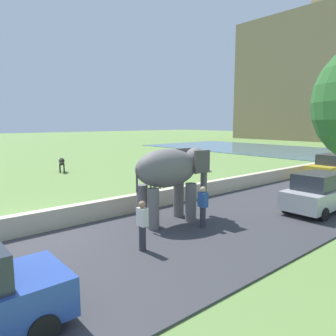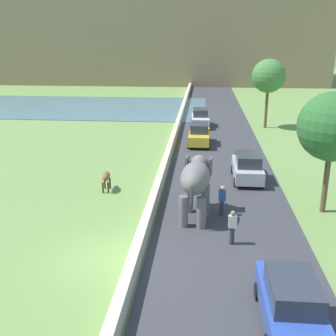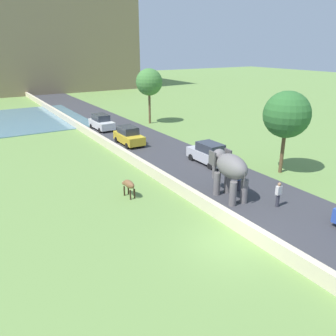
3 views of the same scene
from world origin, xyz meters
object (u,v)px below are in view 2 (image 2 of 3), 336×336
Objects in this scene: car_white at (200,118)px; car_yellow at (199,135)px; car_blue at (291,302)px; person_trailing at (232,227)px; person_beside_elephant at (222,200)px; elephant at (196,180)px; cow_brown at (106,177)px; car_silver at (247,167)px.

car_white is 7.33m from car_yellow.
car_blue and car_white have the same top height.
person_beside_elephant is at bearing 96.20° from person_trailing.
car_white is at bearing 90.02° from car_yellow.
car_yellow is at bearing 95.56° from person_trailing.
elephant is at bearing -162.64° from person_beside_elephant.
car_yellow is 12.36m from cow_brown.
car_silver is at bearing -70.11° from car_yellow.
car_white is 2.87× the size of cow_brown.
person_beside_elephant is (1.33, 0.42, -1.16)m from elephant.
car_yellow is at bearing 97.98° from car_blue.
elephant reaches higher than person_beside_elephant.
car_blue is (1.47, -5.18, 0.03)m from person_trailing.
cow_brown is (-8.46, 11.31, -0.06)m from car_blue.
car_silver is (1.47, 8.59, 0.03)m from person_trailing.
elephant is 14.72m from car_yellow.
car_blue is 0.99× the size of car_white.
person_beside_elephant is at bearing -24.92° from cow_brown.
car_white is 1.01× the size of car_yellow.
person_trailing is 24.68m from car_white.
car_silver is at bearing 72.09° from person_beside_elephant.
car_blue and car_silver have the same top height.
elephant is at bearing 122.39° from person_trailing.
car_silver is at bearing -78.88° from car_white.
car_yellow is (-3.15, 22.47, 0.00)m from car_blue.
person_trailing is at bearing -86.08° from car_white.
person_beside_elephant is 0.41× the size of car_silver.
person_beside_elephant is 21.63m from car_white.
elephant reaches higher than car_silver.
person_beside_elephant is 1.16× the size of cow_brown.
person_trailing is at bearing 105.80° from car_blue.
elephant is at bearing -33.37° from cow_brown.
car_white reaches higher than cow_brown.
person_trailing is 1.16× the size of cow_brown.
car_white reaches higher than person_trailing.
car_silver is (3.13, 5.97, -1.14)m from elephant.
person_trailing is 17.37m from car_yellow.
car_white is 19.24m from cow_brown.
elephant is 0.88× the size of car_yellow.
car_blue is at bearing -90.00° from car_silver.
cow_brown is (-8.46, -2.46, -0.06)m from car_silver.
elephant is 6.84m from car_silver.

